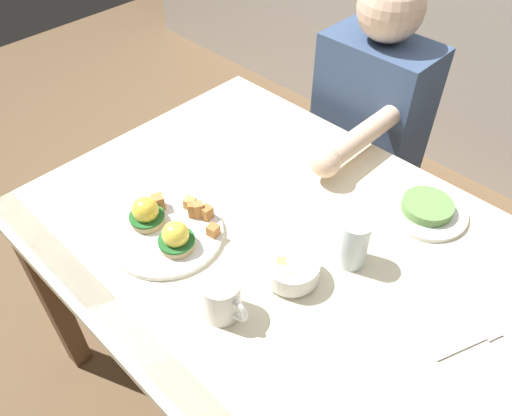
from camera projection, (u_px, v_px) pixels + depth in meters
ground_plane at (272, 383)px, 1.69m from camera, size 6.00×6.00×0.00m
dining_table at (278, 264)px, 1.25m from camera, size 1.20×0.90×0.74m
eggs_benedict_plate at (165, 229)px, 1.16m from camera, size 0.27×0.27×0.09m
fruit_bowl at (292, 269)px, 1.07m from camera, size 0.12×0.12×0.06m
coffee_mug at (222, 297)px, 0.99m from camera, size 0.11×0.08×0.09m
fork at (472, 342)px, 0.97m from camera, size 0.08×0.15×0.00m
water_glass_near at (353, 244)px, 1.09m from camera, size 0.07×0.07×0.12m
side_plate at (426, 209)px, 1.22m from camera, size 0.20×0.20×0.04m
diner_person at (364, 131)px, 1.63m from camera, size 0.34×0.54×1.14m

